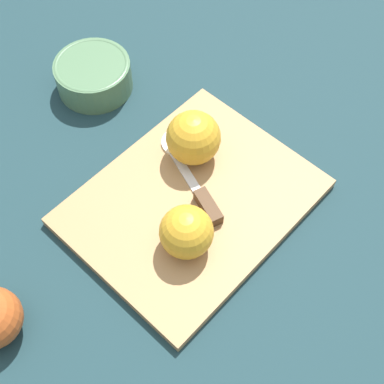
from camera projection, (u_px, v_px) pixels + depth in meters
ground_plane at (192, 205)px, 0.78m from camera, size 4.00×4.00×0.00m
cutting_board at (192, 202)px, 0.78m from camera, size 0.36×0.29×0.02m
apple_half_left at (186, 232)px, 0.70m from camera, size 0.07×0.07×0.07m
apple_half_right at (194, 138)px, 0.78m from camera, size 0.08×0.08×0.08m
knife at (204, 200)px, 0.76m from camera, size 0.08×0.15×0.02m
apple_slice at (179, 142)px, 0.82m from camera, size 0.05×0.05×0.00m
bowl at (93, 74)px, 0.88m from camera, size 0.13×0.13×0.05m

